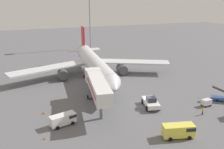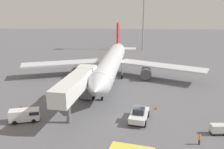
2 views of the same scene
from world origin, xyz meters
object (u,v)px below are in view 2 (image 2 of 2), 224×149
object	(u,v)px
baggage_cart_rear_left	(218,129)
airplane_at_gate	(111,63)
ground_crew_worker_midground	(199,139)
safety_cone_alpha	(22,105)
safety_cone_bravo	(156,107)
jet_bridge	(78,84)
pushback_tug	(139,115)
service_van_near_left	(25,115)

from	to	relation	value
baggage_cart_rear_left	airplane_at_gate	bearing A→B (deg)	122.14
baggage_cart_rear_left	ground_crew_worker_midground	distance (m)	4.70
airplane_at_gate	ground_crew_worker_midground	bearing A→B (deg)	-65.83
safety_cone_alpha	safety_cone_bravo	distance (m)	25.61
jet_bridge	pushback_tug	world-z (taller)	jet_bridge
baggage_cart_rear_left	safety_cone_alpha	distance (m)	34.80
service_van_near_left	safety_cone_bravo	size ratio (longest dim) A/B	7.72
safety_cone_bravo	airplane_at_gate	bearing A→B (deg)	116.44
airplane_at_gate	safety_cone_bravo	distance (m)	21.27
airplane_at_gate	service_van_near_left	xyz separation A→B (m)	(-13.22, -24.68, -3.18)
airplane_at_gate	safety_cone_alpha	size ratio (longest dim) A/B	79.41
service_van_near_left	safety_cone_bravo	distance (m)	23.31
ground_crew_worker_midground	safety_cone_alpha	bearing A→B (deg)	158.43
safety_cone_alpha	safety_cone_bravo	xyz separation A→B (m)	(25.61, 0.04, 0.03)
service_van_near_left	ground_crew_worker_midground	xyz separation A→B (m)	(26.96, -5.93, -0.37)
jet_bridge	safety_cone_bravo	distance (m)	15.29
pushback_tug	ground_crew_worker_midground	bearing A→B (deg)	-40.89
ground_crew_worker_midground	safety_cone_bravo	world-z (taller)	ground_crew_worker_midground
jet_bridge	safety_cone_alpha	world-z (taller)	jet_bridge
jet_bridge	safety_cone_alpha	bearing A→B (deg)	174.33
airplane_at_gate	baggage_cart_rear_left	xyz separation A→B (m)	(17.34, -27.59, -3.54)
airplane_at_gate	baggage_cart_rear_left	world-z (taller)	airplane_at_gate
pushback_tug	service_van_near_left	size ratio (longest dim) A/B	1.19
airplane_at_gate	baggage_cart_rear_left	size ratio (longest dim) A/B	21.95
service_van_near_left	safety_cone_alpha	xyz separation A→B (m)	(-3.10, 5.95, -0.92)
safety_cone_alpha	ground_crew_worker_midground	bearing A→B (deg)	-21.57
service_van_near_left	safety_cone_bravo	bearing A→B (deg)	14.90
pushback_tug	service_van_near_left	distance (m)	18.98
jet_bridge	safety_cone_bravo	size ratio (longest dim) A/B	25.79
airplane_at_gate	service_van_near_left	bearing A→B (deg)	-118.16
service_van_near_left	airplane_at_gate	bearing A→B (deg)	61.84
jet_bridge	baggage_cart_rear_left	xyz separation A→B (m)	(22.50, -7.75, -4.32)
ground_crew_worker_midground	pushback_tug	bearing A→B (deg)	139.11
ground_crew_worker_midground	safety_cone_alpha	size ratio (longest dim) A/B	2.65
safety_cone_alpha	baggage_cart_rear_left	bearing A→B (deg)	-14.74
pushback_tug	ground_crew_worker_midground	distance (m)	10.60
pushback_tug	service_van_near_left	world-z (taller)	pushback_tug
jet_bridge	baggage_cart_rear_left	distance (m)	24.18
jet_bridge	ground_crew_worker_midground	xyz separation A→B (m)	(18.90, -10.77, -4.32)
service_van_near_left	ground_crew_worker_midground	distance (m)	27.61
jet_bridge	ground_crew_worker_midground	world-z (taller)	jet_bridge
service_van_near_left	safety_cone_alpha	bearing A→B (deg)	117.53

